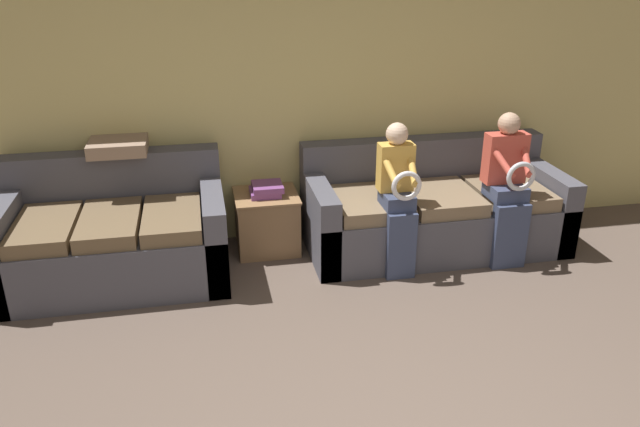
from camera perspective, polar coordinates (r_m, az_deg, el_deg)
The scene contains 8 objects.
wall_back at distance 5.20m, azimuth -2.18°, elevation 11.33°, with size 7.76×0.06×2.55m.
couch_main at distance 5.31m, azimuth 10.26°, elevation 0.28°, with size 2.12×0.92×0.85m.
couch_side at distance 4.97m, azimuth -18.25°, elevation -2.10°, with size 1.65×1.00×0.88m.
child_left_seated at distance 4.71m, azimuth 7.15°, elevation 1.88°, with size 0.26×0.37×1.16m.
child_right_seated at distance 5.05m, azimuth 16.78°, elevation 2.59°, with size 0.33×0.38×1.19m.
side_shelf at distance 5.19m, azimuth -4.89°, elevation -0.66°, with size 0.52×0.50×0.49m.
book_stack at distance 5.07m, azimuth -4.93°, elevation 2.21°, with size 0.26×0.25×0.09m.
throw_pillow at distance 5.08m, azimuth -17.94°, elevation 5.96°, with size 0.43×0.43×0.10m.
Camera 1 is at (-0.81, -1.78, 2.33)m, focal length 35.00 mm.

